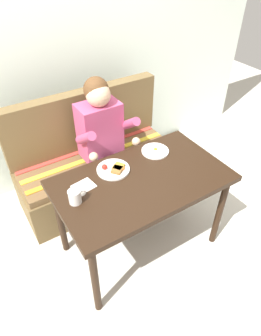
{
  "coord_description": "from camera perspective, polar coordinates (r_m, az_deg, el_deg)",
  "views": [
    {
      "loc": [
        -0.88,
        -1.25,
        2.08
      ],
      "look_at": [
        0.0,
        0.15,
        0.72
      ],
      "focal_mm": 31.89,
      "sensor_mm": 36.0,
      "label": 1
    }
  ],
  "objects": [
    {
      "name": "plate_breakfast",
      "position": [
        2.1,
        -3.18,
        -0.21
      ],
      "size": [
        0.23,
        0.23,
        0.05
      ],
      "color": "white",
      "rests_on": "table"
    },
    {
      "name": "coffee_mug",
      "position": [
        1.88,
        -10.55,
        -5.32
      ],
      "size": [
        0.12,
        0.08,
        0.09
      ],
      "color": "white",
      "rests_on": "table"
    },
    {
      "name": "back_wall",
      "position": [
        2.79,
        -13.36,
        22.13
      ],
      "size": [
        4.4,
        0.1,
        2.6
      ],
      "primitive_type": "cube",
      "color": "silver",
      "rests_on": "ground"
    },
    {
      "name": "table",
      "position": [
        2.1,
        2.19,
        -3.73
      ],
      "size": [
        1.2,
        0.7,
        0.73
      ],
      "color": "black",
      "rests_on": "ground"
    },
    {
      "name": "napkin",
      "position": [
        2.0,
        -8.92,
        -3.47
      ],
      "size": [
        0.15,
        0.13,
        0.01
      ],
      "primitive_type": "cube",
      "rotation": [
        0.0,
        0.0,
        0.15
      ],
      "color": "white",
      "rests_on": "table"
    },
    {
      "name": "person",
      "position": [
        2.45,
        -5.1,
        6.06
      ],
      "size": [
        0.45,
        0.61,
        1.21
      ],
      "color": "#B2436A",
      "rests_on": "ground"
    },
    {
      "name": "ground_plane",
      "position": [
        2.58,
        1.83,
        -14.29
      ],
      "size": [
        8.0,
        8.0,
        0.0
      ],
      "primitive_type": "plane",
      "color": "beige"
    },
    {
      "name": "plate_eggs",
      "position": [
        2.29,
        4.73,
        3.29
      ],
      "size": [
        0.21,
        0.21,
        0.04
      ],
      "color": "white",
      "rests_on": "table"
    },
    {
      "name": "couch",
      "position": [
        2.81,
        -6.68,
        0.56
      ],
      "size": [
        1.44,
        0.56,
        1.0
      ],
      "color": "brown",
      "rests_on": "ground"
    }
  ]
}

